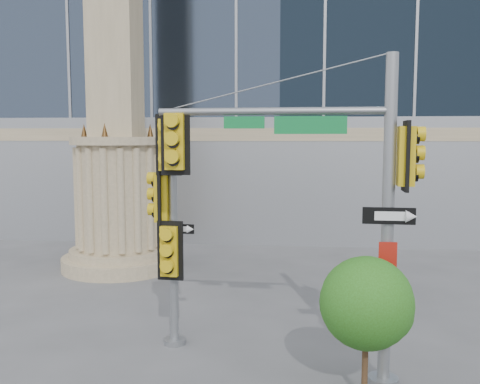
# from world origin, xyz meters

# --- Properties ---
(ground) EXTENTS (120.00, 120.00, 0.00)m
(ground) POSITION_xyz_m (0.00, 0.00, 0.00)
(ground) COLOR #545456
(ground) RESTS_ON ground
(monument) EXTENTS (4.40, 4.40, 16.60)m
(monument) POSITION_xyz_m (-6.00, 9.00, 5.52)
(monument) COLOR tan
(monument) RESTS_ON ground
(main_signal_pole) EXTENTS (5.24, 0.66, 6.76)m
(main_signal_pole) POSITION_xyz_m (1.46, 0.16, 4.19)
(main_signal_pole) COLOR slate
(main_signal_pole) RESTS_ON ground
(secondary_signal_pole) EXTENTS (0.98, 0.78, 5.72)m
(secondary_signal_pole) POSITION_xyz_m (-2.20, 1.61, 3.36)
(secondary_signal_pole) COLOR slate
(secondary_signal_pole) RESTS_ON ground
(street_tree) EXTENTS (1.83, 1.79, 2.85)m
(street_tree) POSITION_xyz_m (2.23, -0.68, 1.88)
(street_tree) COLOR tan
(street_tree) RESTS_ON ground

